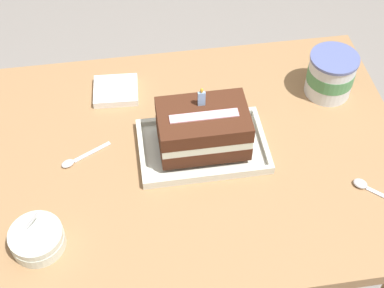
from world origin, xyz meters
TOP-DOWN VIEW (x-y plane):
  - ground_plane at (0.00, 0.00)m, footprint 8.00×8.00m
  - dining_table at (0.00, 0.00)m, footprint 1.13×0.78m
  - foil_tray at (0.05, 0.01)m, footprint 0.32×0.21m
  - birthday_cake at (0.05, 0.01)m, footprint 0.22×0.14m
  - bowl_stack at (-0.34, -0.21)m, footprint 0.12×0.12m
  - ice_cream_tub at (0.43, 0.16)m, footprint 0.13×0.13m
  - serving_spoon_near_tray at (0.42, -0.17)m, footprint 0.12×0.11m
  - serving_spoon_by_bowls at (-0.26, 0.02)m, footprint 0.13×0.08m
  - napkin_pile at (-0.15, 0.24)m, footprint 0.13×0.12m

SIDE VIEW (x-z plane):
  - ground_plane at x=0.00m, z-range 0.00..0.00m
  - dining_table at x=0.00m, z-range 0.25..0.96m
  - serving_spoon_by_bowls at x=-0.26m, z-range 0.70..0.71m
  - serving_spoon_near_tray at x=0.42m, z-range 0.70..0.72m
  - foil_tray at x=0.05m, z-range 0.70..0.72m
  - napkin_pile at x=-0.15m, z-range 0.70..0.72m
  - bowl_stack at x=-0.34m, z-range 0.68..0.77m
  - ice_cream_tub at x=0.43m, z-range 0.70..0.83m
  - birthday_cake at x=0.05m, z-range 0.70..0.86m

